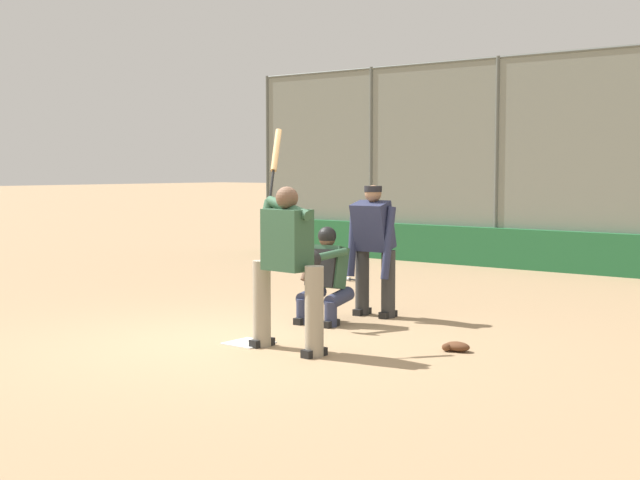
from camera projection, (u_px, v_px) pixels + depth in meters
name	position (u px, v px, depth m)	size (l,w,h in m)	color
ground_plane	(248.00, 344.00, 9.45)	(160.00, 160.00, 0.00)	#9E7F5B
home_plate_marker	(248.00, 343.00, 9.45)	(0.43, 0.43, 0.01)	white
backstop_fence	(570.00, 157.00, 15.81)	(14.51, 0.08, 3.95)	#515651
padding_wall	(566.00, 252.00, 15.87)	(14.14, 0.18, 0.74)	#236638
batter_at_plate	(287.00, 262.00, 8.98)	(1.04, 0.70, 2.28)	gray
catcher_behind_plate	(324.00, 274.00, 10.64)	(0.63, 0.74, 1.16)	#2D334C
umpire_home	(373.00, 246.00, 11.10)	(0.67, 0.42, 1.65)	#333333
spare_bat_near_backstop	(343.00, 278.00, 14.83)	(0.88, 0.28, 0.07)	black
fielding_glove_on_dirt	(456.00, 347.00, 9.04)	(0.28, 0.21, 0.10)	#56331E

